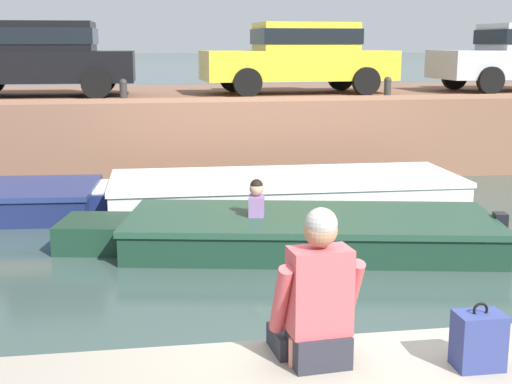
# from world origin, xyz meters

# --- Properties ---
(ground_plane) EXTENTS (400.00, 400.00, 0.00)m
(ground_plane) POSITION_xyz_m (0.00, 4.62, 0.00)
(ground_plane) COLOR #384C47
(far_quay_wall) EXTENTS (60.00, 6.00, 1.58)m
(far_quay_wall) POSITION_xyz_m (0.00, 12.24, 0.79)
(far_quay_wall) COLOR brown
(far_quay_wall) RESTS_ON ground
(far_wall_coping) EXTENTS (60.00, 0.24, 0.08)m
(far_wall_coping) POSITION_xyz_m (0.00, 9.36, 1.62)
(far_wall_coping) COLOR #9F6C52
(far_wall_coping) RESTS_ON far_quay_wall
(boat_moored_central_white) EXTENTS (6.94, 2.22, 0.50)m
(boat_moored_central_white) POSITION_xyz_m (0.56, 7.22, 0.25)
(boat_moored_central_white) COLOR white
(boat_moored_central_white) RESTS_ON ground
(motorboat_passing) EXTENTS (5.88, 2.75, 0.94)m
(motorboat_passing) POSITION_xyz_m (0.43, 4.64, 0.23)
(motorboat_passing) COLOR #193828
(motorboat_passing) RESTS_ON ground
(car_left_inner_black) EXTENTS (3.93, 2.03, 1.54)m
(car_left_inner_black) POSITION_xyz_m (-3.51, 11.38, 2.42)
(car_left_inner_black) COLOR black
(car_left_inner_black) RESTS_ON far_quay_wall
(car_centre_yellow) EXTENTS (4.27, 2.03, 1.54)m
(car_centre_yellow) POSITION_xyz_m (2.01, 11.39, 2.42)
(car_centre_yellow) COLOR yellow
(car_centre_yellow) RESTS_ON far_quay_wall
(mooring_bollard_mid) EXTENTS (0.15, 0.15, 0.45)m
(mooring_bollard_mid) POSITION_xyz_m (-1.82, 9.49, 1.82)
(mooring_bollard_mid) COLOR #2D2B28
(mooring_bollard_mid) RESTS_ON far_quay_wall
(mooring_bollard_east) EXTENTS (0.15, 0.15, 0.45)m
(mooring_bollard_east) POSITION_xyz_m (3.38, 9.49, 1.82)
(mooring_bollard_east) COLOR #2D2B28
(mooring_bollard_east) RESTS_ON far_quay_wall
(person_seated_left) EXTENTS (0.55, 0.55, 0.96)m
(person_seated_left) POSITION_xyz_m (-0.51, -0.35, 1.15)
(person_seated_left) COLOR #282833
(person_seated_left) RESTS_ON near_quay
(bottle_drink) EXTENTS (0.06, 0.06, 0.20)m
(bottle_drink) POSITION_xyz_m (-0.65, -0.41, 0.88)
(bottle_drink) COLOR #E07F6B
(bottle_drink) RESTS_ON near_quay
(backpack_on_ledge) EXTENTS (0.28, 0.24, 0.41)m
(backpack_on_ledge) POSITION_xyz_m (0.42, -0.59, 0.95)
(backpack_on_ledge) COLOR navy
(backpack_on_ledge) RESTS_ON near_quay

